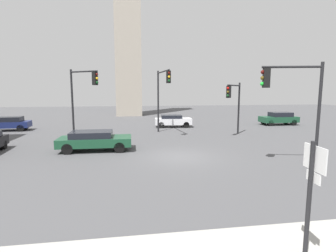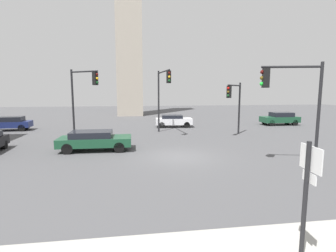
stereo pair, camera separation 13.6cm
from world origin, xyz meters
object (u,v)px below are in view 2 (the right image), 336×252
direction_sign (307,190)px  car_2 (173,120)px  traffic_light_3 (293,94)px  traffic_light_1 (83,90)px  car_1 (94,140)px  traffic_light_2 (163,88)px  car_0 (9,123)px  car_4 (280,118)px  traffic_light_0 (234,98)px

direction_sign → car_2: bearing=92.6°
direction_sign → traffic_light_3: 8.96m
traffic_light_1 → car_1: bearing=-37.3°
traffic_light_3 → traffic_light_2: bearing=-50.5°
car_1 → car_2: car_2 is taller
traffic_light_3 → car_0: size_ratio=1.30×
direction_sign → car_4: size_ratio=0.66×
traffic_light_3 → car_4: (9.04, 15.71, -3.07)m
direction_sign → traffic_light_1: bearing=119.0°
traffic_light_1 → car_2: size_ratio=1.39×
traffic_light_3 → car_4: traffic_light_3 is taller
car_1 → direction_sign: bearing=-63.7°
traffic_light_3 → car_2: traffic_light_3 is taller
traffic_light_0 → car_1: 12.39m
car_0 → car_1: 14.02m
direction_sign → car_0: size_ratio=0.67×
direction_sign → traffic_light_2: size_ratio=0.48×
traffic_light_0 → traffic_light_2: size_ratio=0.80×
car_0 → car_4: size_ratio=0.98×
car_4 → car_2: bearing=-0.4°
car_4 → traffic_light_0: bearing=37.0°
traffic_light_3 → car_4: size_ratio=1.28×
direction_sign → car_1: size_ratio=0.59×
traffic_light_0 → direction_sign: bearing=24.7°
traffic_light_0 → car_0: traffic_light_0 is taller
traffic_light_3 → car_1: bearing=-13.3°
traffic_light_1 → car_4: bearing=52.3°
direction_sign → traffic_light_1: size_ratio=0.49×
traffic_light_0 → traffic_light_3: 9.40m
direction_sign → car_4: 26.88m
traffic_light_0 → car_0: 22.07m
car_2 → traffic_light_1: bearing=-136.3°
traffic_light_2 → car_2: (1.76, 4.90, -3.51)m
car_0 → car_1: size_ratio=0.87×
car_1 → traffic_light_1: bearing=108.7°
traffic_light_0 → car_1: bearing=-28.6°
traffic_light_0 → car_0: bearing=-64.4°
car_4 → car_1: bearing=27.4°
traffic_light_1 → car_4: 22.24m
traffic_light_3 → car_2: 16.43m
traffic_light_2 → car_4: bearing=103.2°
traffic_light_1 → traffic_light_2: size_ratio=0.97×
traffic_light_2 → direction_sign: bearing=-2.9°
traffic_light_2 → traffic_light_3: 12.09m
traffic_light_3 → car_2: (-3.61, 15.72, -3.12)m
traffic_light_2 → car_1: size_ratio=1.23×
traffic_light_0 → traffic_light_3: size_ratio=0.87×
traffic_light_2 → car_1: bearing=-49.6°
car_1 → car_2: 12.60m
car_2 → direction_sign: bearing=-87.7°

